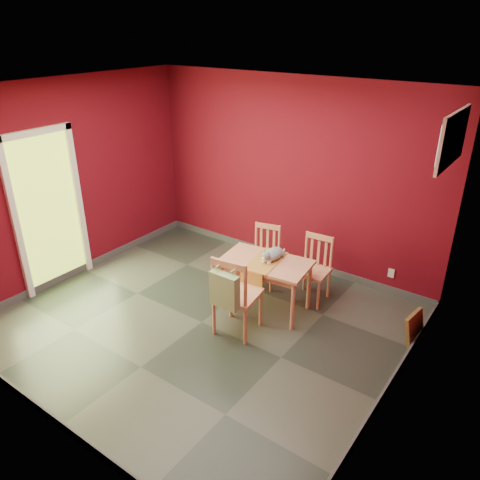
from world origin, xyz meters
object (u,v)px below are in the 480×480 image
Objects in this scene: tote_bag at (225,290)px; chair_far_right at (314,268)px; picture_frame at (414,328)px; cat at (273,252)px; chair_far_left at (264,255)px; chair_near at (236,294)px; dining_table at (266,267)px.

chair_far_right is at bearing 76.00° from tote_bag.
tote_bag reaches higher than picture_frame.
cat is (0.02, 0.95, 0.08)m from tote_bag.
cat is 1.82m from picture_frame.
chair_far_right is 0.65m from cat.
chair_near is (0.36, -1.16, 0.09)m from chair_far_left.
picture_frame is at bearing 13.12° from dining_table.
dining_table is at bearing -55.91° from chair_far_left.
dining_table is 1.13× the size of chair_near.
cat is at bearing 63.89° from dining_table.
chair_near reaches higher than cat.
chair_far_right is 1.83× the size of tote_bag.
cat reaches higher than picture_frame.
tote_bag is (0.02, -0.85, 0.10)m from dining_table.
dining_table is 1.84m from picture_frame.
dining_table is 1.37× the size of chair_far_left.
picture_frame is at bearing 36.14° from tote_bag.
chair_far_left is 1.22m from chair_near.
tote_bag is at bearing -143.86° from picture_frame.
chair_far_right is at bearing 56.31° from dining_table.
dining_table is at bearing -123.69° from chair_far_right.
chair_near is (-0.00, -0.62, -0.07)m from dining_table.
chair_far_right is (0.74, 0.02, 0.02)m from chair_far_left.
chair_near reaches higher than chair_far_left.
chair_far_right is at bearing 173.57° from picture_frame.
chair_far_right reaches higher than picture_frame.
chair_near is at bearing -107.59° from chair_far_right.
chair_far_left is at bearing 124.09° from dining_table.
picture_frame is (1.74, 1.03, -0.33)m from chair_near.
chair_near is 2.13× the size of tote_bag.
chair_near reaches higher than tote_bag.
tote_bag reaches higher than dining_table.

